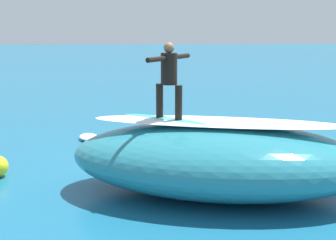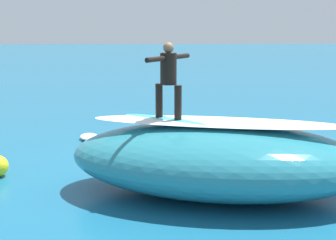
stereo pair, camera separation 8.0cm
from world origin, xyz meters
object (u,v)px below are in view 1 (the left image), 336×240
object	(u,v)px
surfer_riding	(169,74)
surfer_paddling	(164,144)
surfboard_paddling	(167,149)
surfboard_riding	(169,120)

from	to	relation	value
surfer_riding	surfer_paddling	size ratio (longest dim) A/B	1.14
surfer_riding	surfer_paddling	xyz separation A→B (m)	(-0.03, -3.27, -2.30)
surfer_riding	surfer_paddling	bearing A→B (deg)	-54.23
surfer_riding	surfboard_paddling	xyz separation A→B (m)	(-0.12, -3.37, -2.47)
surfer_riding	surfboard_paddling	distance (m)	4.18
surfboard_riding	surfboard_paddling	distance (m)	3.70
surfer_riding	surfboard_paddling	size ratio (longest dim) A/B	0.63
surfboard_paddling	surfer_paddling	distance (m)	0.21
surfboard_riding	surfer_paddling	size ratio (longest dim) A/B	1.66
surfboard_riding	surfer_riding	size ratio (longest dim) A/B	1.46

